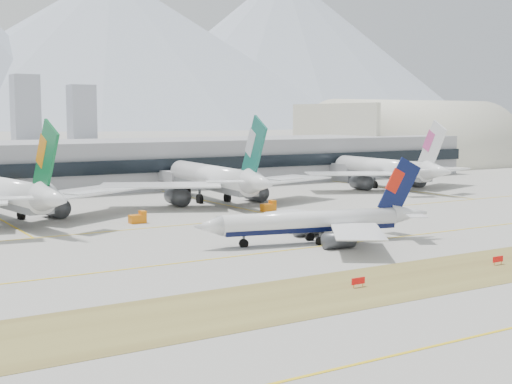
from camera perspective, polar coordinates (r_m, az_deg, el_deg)
ground at (r=130.94m, az=4.19°, el=-3.98°), size 3000.00×3000.00×0.00m
taxiing_airliner at (r=129.65m, az=5.06°, el=-2.42°), size 45.52×38.98×15.44m
widebody_eva at (r=163.75m, az=-19.46°, el=-0.15°), size 63.07×62.26×22.70m
widebody_cathay at (r=187.54m, az=-3.29°, el=1.00°), size 65.48×64.29×23.42m
widebody_china_air at (r=230.14m, az=10.38°, el=1.77°), size 61.53×60.40×22.00m
terminal at (r=232.48m, az=-12.58°, el=2.17°), size 280.00×43.10×15.00m
hangar at (r=332.87m, az=12.24°, el=2.06°), size 91.00×60.00×60.00m
hold_sign_left at (r=97.09m, az=8.18°, el=-7.07°), size 2.20×0.15×1.35m
hold_sign_right at (r=116.48m, az=18.79°, el=-5.12°), size 2.20×0.15×1.35m
gse_b at (r=154.80m, az=-9.41°, el=-2.09°), size 3.55×2.00×2.60m
gse_c at (r=171.71m, az=1.04°, el=-1.20°), size 3.55×2.00×2.60m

